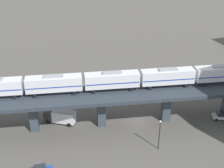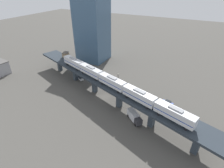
# 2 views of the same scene
# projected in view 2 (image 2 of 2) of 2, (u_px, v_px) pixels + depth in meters

# --- Properties ---
(ground_plane) EXTENTS (400.00, 400.00, 0.00)m
(ground_plane) POSITION_uv_depth(u_px,v_px,m) (105.00, 97.00, 74.32)
(ground_plane) COLOR #4C4944
(elevated_viaduct) EXTENTS (37.01, 89.95, 8.16)m
(elevated_viaduct) POSITION_uv_depth(u_px,v_px,m) (105.00, 83.00, 70.63)
(elevated_viaduct) COLOR #283039
(elevated_viaduct) RESTS_ON ground
(subway_train) EXTENTS (22.36, 60.09, 4.45)m
(subway_train) POSITION_uv_depth(u_px,v_px,m) (112.00, 82.00, 64.38)
(subway_train) COLOR silver
(subway_train) RESTS_ON elevated_viaduct
(signal_hut) EXTENTS (4.07, 4.07, 3.40)m
(signal_hut) POSITION_uv_depth(u_px,v_px,m) (66.00, 54.00, 90.72)
(signal_hut) COLOR #8C7251
(signal_hut) RESTS_ON elevated_viaduct
(street_car_blue) EXTENTS (2.60, 4.66, 1.89)m
(street_car_blue) POSITION_uv_depth(u_px,v_px,m) (168.00, 103.00, 69.40)
(street_car_blue) COLOR #233D93
(street_car_blue) RESTS_ON ground
(street_car_silver) EXTENTS (3.81, 4.70, 1.89)m
(street_car_silver) POSITION_uv_depth(u_px,v_px,m) (80.00, 78.00, 87.08)
(street_car_silver) COLOR #B7BABF
(street_car_silver) RESTS_ON ground
(delivery_truck) EXTENTS (6.31, 6.99, 3.20)m
(delivery_truck) POSITION_uv_depth(u_px,v_px,m) (134.00, 116.00, 61.19)
(delivery_truck) COLOR #333338
(delivery_truck) RESTS_ON ground
(street_lamp) EXTENTS (0.44, 0.44, 6.94)m
(street_lamp) POSITION_uv_depth(u_px,v_px,m) (118.00, 79.00, 79.63)
(street_lamp) COLOR black
(street_lamp) RESTS_ON ground
(office_tower) EXTENTS (16.00, 16.00, 36.00)m
(office_tower) POSITION_uv_depth(u_px,v_px,m) (93.00, 30.00, 101.47)
(office_tower) COLOR #3D5B7A
(office_tower) RESTS_ON ground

